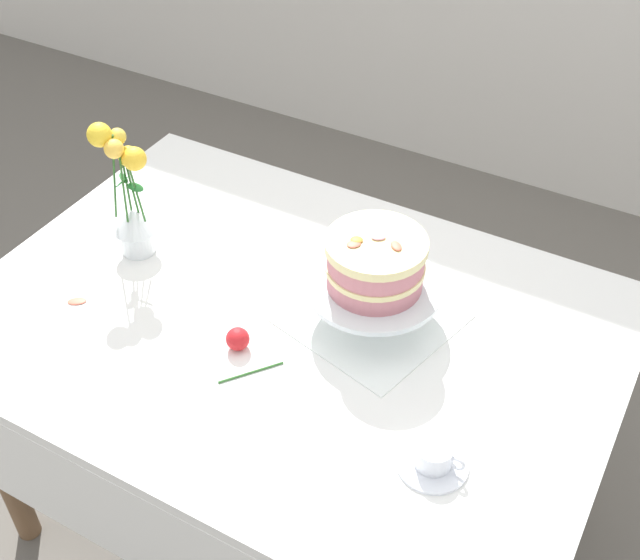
# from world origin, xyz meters

# --- Properties ---
(ground_plane) EXTENTS (12.00, 12.00, 0.00)m
(ground_plane) POSITION_xyz_m (0.00, 0.00, 0.00)
(ground_plane) COLOR #666059
(dining_table) EXTENTS (1.40, 1.00, 0.74)m
(dining_table) POSITION_xyz_m (0.00, -0.03, 0.65)
(dining_table) COLOR white
(dining_table) RESTS_ON ground
(linen_napkin) EXTENTS (0.39, 0.39, 0.00)m
(linen_napkin) POSITION_xyz_m (0.16, 0.09, 0.74)
(linen_napkin) COLOR white
(linen_napkin) RESTS_ON dining_table
(cake_stand) EXTENTS (0.29, 0.29, 0.10)m
(cake_stand) POSITION_xyz_m (0.16, 0.09, 0.82)
(cake_stand) COLOR silver
(cake_stand) RESTS_ON linen_napkin
(layer_cake) EXTENTS (0.21, 0.21, 0.12)m
(layer_cake) POSITION_xyz_m (0.16, 0.09, 0.90)
(layer_cake) COLOR #CC7A84
(layer_cake) RESTS_ON cake_stand
(flower_vase) EXTENTS (0.12, 0.11, 0.34)m
(flower_vase) POSITION_xyz_m (-0.43, 0.03, 0.89)
(flower_vase) COLOR silver
(flower_vase) RESTS_ON dining_table
(teacup) EXTENTS (0.13, 0.13, 0.05)m
(teacup) POSITION_xyz_m (0.42, -0.20, 0.76)
(teacup) COLOR white
(teacup) RESTS_ON dining_table
(fallen_rose) EXTENTS (0.13, 0.13, 0.05)m
(fallen_rose) POSITION_xyz_m (-0.05, -0.12, 0.76)
(fallen_rose) COLOR #2D6028
(fallen_rose) RESTS_ON dining_table
(loose_petal_0) EXTENTS (0.05, 0.04, 0.00)m
(loose_petal_0) POSITION_xyz_m (-0.44, -0.18, 0.74)
(loose_petal_0) COLOR #E56B51
(loose_petal_0) RESTS_ON dining_table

